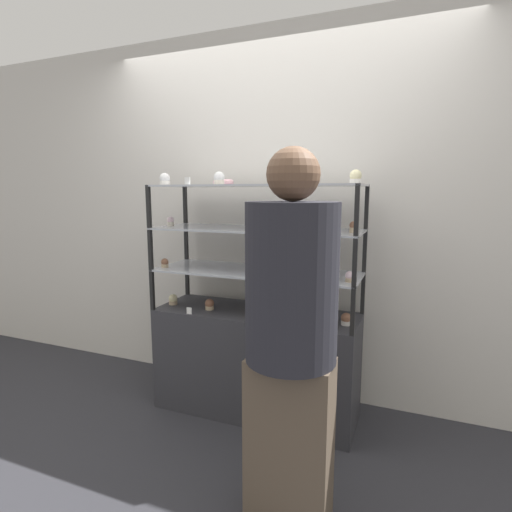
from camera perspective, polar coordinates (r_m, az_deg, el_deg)
The scene contains 28 objects.
ground_plane at distance 2.93m, azimuth 0.00°, elevation -21.05°, with size 20.00×20.00×0.00m, color #2D2D33.
back_wall at distance 2.89m, azimuth 2.78°, elevation 5.68°, with size 8.00×0.05×2.60m.
display_base at distance 2.77m, azimuth 0.00°, elevation -14.82°, with size 1.33×0.46×0.70m.
display_riser_lower at distance 2.59m, azimuth 0.00°, elevation -2.46°, with size 1.33×0.46×0.27m.
display_riser_middle at distance 2.55m, azimuth 0.00°, elevation 3.60°, with size 1.33×0.46×0.27m.
display_riser_upper at distance 2.53m, azimuth 0.00°, elevation 9.78°, with size 1.33×0.46×0.27m.
layer_cake_centerpiece at distance 2.61m, azimuth 1.19°, elevation -6.61°, with size 0.20×0.20×0.14m.
sheet_cake_frosted at distance 2.55m, azimuth 5.10°, elevation -1.59°, with size 0.21×0.15×0.06m.
cupcake_0 at distance 2.86m, azimuth -11.76°, elevation -6.12°, with size 0.06×0.06×0.07m.
cupcake_1 at distance 2.70m, azimuth -6.65°, elevation -6.89°, with size 0.06×0.06×0.07m.
cupcake_2 at distance 2.47m, azimuth 5.60°, elevation -8.46°, with size 0.06×0.06×0.07m.
cupcake_3 at distance 2.44m, azimuth 12.74°, elevation -8.80°, with size 0.06×0.06×0.07m.
price_tag_0 at distance 2.63m, azimuth -9.52°, elevation -7.72°, with size 0.04×0.00×0.04m.
cupcake_4 at distance 2.76m, azimuth -12.90°, elevation -0.99°, with size 0.05×0.05×0.06m.
cupcake_5 at distance 2.54m, azimuth -0.36°, elevation -1.61°, with size 0.05×0.05×0.06m.
cupcake_6 at distance 2.32m, azimuth 13.25°, elevation -2.92°, with size 0.05×0.05×0.06m.
price_tag_1 at distance 2.27m, azimuth 6.82°, elevation -3.19°, with size 0.04×0.00×0.04m.
cupcake_7 at distance 2.77m, azimuth -12.11°, elevation 4.86°, with size 0.05×0.05×0.07m.
cupcake_8 at distance 2.47m, azimuth -0.59°, elevation 4.57°, with size 0.05×0.05×0.07m.
cupcake_9 at distance 2.34m, azimuth 13.76°, elevation 4.05°, with size 0.05×0.05×0.07m.
price_tag_2 at distance 2.21m, azimuth 8.29°, elevation 3.67°, with size 0.04×0.00×0.04m.
cupcake_10 at distance 2.75m, azimuth -12.90°, elevation 10.62°, with size 0.07×0.07×0.08m.
cupcake_11 at distance 2.51m, azimuth -5.28°, elevation 10.97°, with size 0.07×0.07×0.08m.
cupcake_12 at distance 2.38m, azimuth 4.01°, elevation 11.09°, with size 0.07×0.07×0.08m.
cupcake_13 at distance 2.34m, azimuth 14.05°, elevation 10.88°, with size 0.07×0.07×0.08m.
price_tag_3 at distance 2.51m, azimuth -9.78°, elevation 10.53°, with size 0.04×0.00×0.04m.
donut_glazed at distance 2.68m, azimuth -4.68°, elevation 10.46°, with size 0.14×0.14×0.04m.
customer_figure at distance 1.72m, azimuth 5.01°, elevation -10.96°, with size 0.39×0.39×1.65m.
Camera 1 is at (0.94, -2.35, 1.47)m, focal length 28.00 mm.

